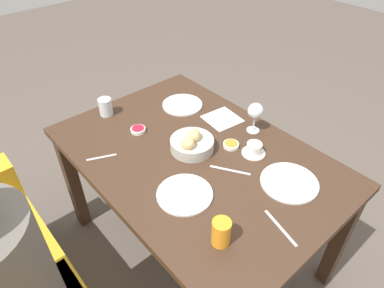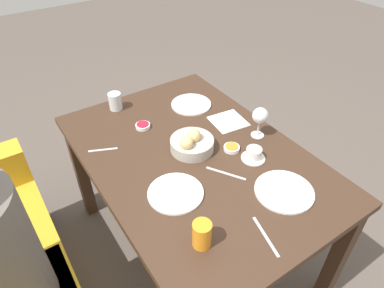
# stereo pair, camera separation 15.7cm
# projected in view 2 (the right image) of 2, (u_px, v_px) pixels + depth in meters

# --- Properties ---
(ground_plane) EXTENTS (10.00, 10.00, 0.00)m
(ground_plane) POSITION_uv_depth(u_px,v_px,m) (194.00, 247.00, 2.01)
(ground_plane) COLOR #564C44
(dining_table) EXTENTS (1.30, 0.89, 0.71)m
(dining_table) POSITION_uv_depth(u_px,v_px,m) (195.00, 169.00, 1.62)
(dining_table) COLOR #3D281C
(dining_table) RESTS_ON ground_plane
(bread_basket) EXTENTS (0.20, 0.20, 0.11)m
(bread_basket) POSITION_uv_depth(u_px,v_px,m) (192.00, 143.00, 1.56)
(bread_basket) COLOR #B2ADA3
(bread_basket) RESTS_ON dining_table
(plate_near_left) EXTENTS (0.24, 0.24, 0.01)m
(plate_near_left) POSITION_uv_depth(u_px,v_px,m) (284.00, 191.00, 1.37)
(plate_near_left) COLOR white
(plate_near_left) RESTS_ON dining_table
(plate_near_right) EXTENTS (0.22, 0.22, 0.01)m
(plate_near_right) POSITION_uv_depth(u_px,v_px,m) (191.00, 104.00, 1.88)
(plate_near_right) COLOR white
(plate_near_right) RESTS_ON dining_table
(plate_far_center) EXTENTS (0.23, 0.23, 0.01)m
(plate_far_center) POSITION_uv_depth(u_px,v_px,m) (176.00, 193.00, 1.37)
(plate_far_center) COLOR white
(plate_far_center) RESTS_ON dining_table
(juice_glass) EXTENTS (0.07, 0.07, 0.10)m
(juice_glass) POSITION_uv_depth(u_px,v_px,m) (202.00, 234.00, 1.15)
(juice_glass) COLOR orange
(juice_glass) RESTS_ON dining_table
(water_tumbler) EXTENTS (0.07, 0.07, 0.09)m
(water_tumbler) POSITION_uv_depth(u_px,v_px,m) (115.00, 101.00, 1.83)
(water_tumbler) COLOR silver
(water_tumbler) RESTS_ON dining_table
(wine_glass) EXTENTS (0.08, 0.08, 0.16)m
(wine_glass) POSITION_uv_depth(u_px,v_px,m) (260.00, 116.00, 1.60)
(wine_glass) COLOR silver
(wine_glass) RESTS_ON dining_table
(coffee_cup) EXTENTS (0.11, 0.11, 0.06)m
(coffee_cup) POSITION_uv_depth(u_px,v_px,m) (254.00, 154.00, 1.52)
(coffee_cup) COLOR white
(coffee_cup) RESTS_ON dining_table
(jam_bowl_berry) EXTENTS (0.07, 0.07, 0.02)m
(jam_bowl_berry) POSITION_uv_depth(u_px,v_px,m) (143.00, 126.00, 1.72)
(jam_bowl_berry) COLOR white
(jam_bowl_berry) RESTS_ON dining_table
(jam_bowl_honey) EXTENTS (0.07, 0.07, 0.02)m
(jam_bowl_honey) POSITION_uv_depth(u_px,v_px,m) (232.00, 148.00, 1.58)
(jam_bowl_honey) COLOR white
(jam_bowl_honey) RESTS_ON dining_table
(fork_silver) EXTENTS (0.18, 0.05, 0.00)m
(fork_silver) POSITION_uv_depth(u_px,v_px,m) (266.00, 236.00, 1.21)
(fork_silver) COLOR #B7B7BC
(fork_silver) RESTS_ON dining_table
(knife_silver) EXTENTS (0.16, 0.10, 0.00)m
(knife_silver) POSITION_uv_depth(u_px,v_px,m) (226.00, 173.00, 1.46)
(knife_silver) COLOR #B7B7BC
(knife_silver) RESTS_ON dining_table
(spoon_coffee) EXTENTS (0.06, 0.13, 0.00)m
(spoon_coffee) POSITION_uv_depth(u_px,v_px,m) (103.00, 150.00, 1.58)
(spoon_coffee) COLOR #B7B7BC
(spoon_coffee) RESTS_ON dining_table
(napkin) EXTENTS (0.18, 0.18, 0.00)m
(napkin) POSITION_uv_depth(u_px,v_px,m) (228.00, 121.00, 1.76)
(napkin) COLOR white
(napkin) RESTS_ON dining_table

